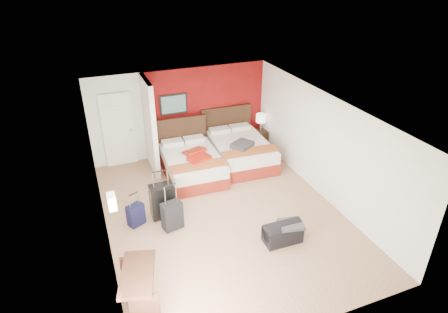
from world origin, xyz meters
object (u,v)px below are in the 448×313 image
red_suitcase_open (197,155)px  nightstand (260,139)px  suitcase_charcoal (172,217)px  suitcase_black (163,202)px  bed_left (192,165)px  table_lamp (261,123)px  duffel_bag (282,233)px  bed_right (241,152)px  desk (140,292)px  suitcase_navy (136,216)px

red_suitcase_open → nightstand: 2.55m
nightstand → red_suitcase_open: bearing=-159.0°
suitcase_charcoal → suitcase_black: bearing=88.0°
suitcase_black → bed_left: bearing=52.1°
nightstand → suitcase_charcoal: size_ratio=0.84×
table_lamp → suitcase_black: 4.30m
suitcase_charcoal → duffel_bag: size_ratio=0.80×
red_suitcase_open → duffel_bag: 3.21m
bed_left → nightstand: (2.42, 0.89, -0.04)m
bed_right → red_suitcase_open: (-1.38, -0.31, 0.33)m
suitcase_charcoal → desk: bearing=-131.0°
red_suitcase_open → suitcase_black: bearing=-151.1°
suitcase_black → suitcase_charcoal: suitcase_black is taller
suitcase_black → suitcase_navy: suitcase_black is taller
red_suitcase_open → suitcase_navy: size_ratio=1.57×
bed_right → suitcase_charcoal: (-2.53, -2.17, -0.01)m
suitcase_charcoal → duffel_bag: 2.31m
bed_right → suitcase_navy: bed_right is taller
red_suitcase_open → bed_right: bearing=-6.6°
bed_right → duffel_bag: (-0.57, -3.38, -0.12)m
bed_left → duffel_bag: 3.31m
red_suitcase_open → suitcase_navy: red_suitcase_open is taller
bed_left → suitcase_charcoal: 2.23m
suitcase_charcoal → bed_right: bearing=28.0°
table_lamp → desk: 6.54m
table_lamp → suitcase_navy: (-4.17, -2.46, -0.54)m
bed_right → suitcase_black: (-2.62, -1.69, 0.08)m
duffel_bag → suitcase_black: bearing=141.2°
bed_left → suitcase_navy: size_ratio=4.11×
duffel_bag → desk: desk is taller
suitcase_charcoal → desk: size_ratio=0.61×
suitcase_black → suitcase_navy: bearing=-172.5°
suitcase_charcoal → suitcase_navy: size_ratio=1.27×
red_suitcase_open → suitcase_navy: (-1.85, -1.47, -0.40)m
desk → nightstand: bearing=61.9°
bed_right → suitcase_charcoal: size_ratio=3.39×
nightstand → suitcase_navy: 4.84m
bed_left → suitcase_navy: bearing=-136.1°
suitcase_black → duffel_bag: size_ratio=1.02×
duffel_bag → suitcase_navy: bearing=149.6°
bed_right → suitcase_black: suitcase_black is taller
bed_right → nightstand: size_ratio=4.03×
table_lamp → desk: size_ratio=0.53×
nightstand → table_lamp: (0.00, 0.00, 0.52)m
bed_right → red_suitcase_open: bearing=-164.7°
red_suitcase_open → table_lamp: bearing=4.1°
bed_right → suitcase_navy: size_ratio=4.30×
bed_right → suitcase_navy: 3.69m
table_lamp → red_suitcase_open: bearing=-156.8°
bed_left → desk: bearing=-116.3°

